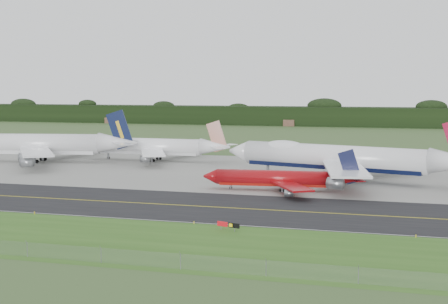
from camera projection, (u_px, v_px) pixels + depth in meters
ground at (229, 204)px, 133.45m from camera, size 600.00×600.00×0.00m
grass_verge at (172, 244)px, 99.89m from camera, size 400.00×30.00×0.01m
taxiway at (224, 207)px, 129.61m from camera, size 400.00×32.00×0.02m
apron at (274, 172)px, 182.35m from camera, size 400.00×78.00×0.01m
taxiway_centreline at (224, 207)px, 129.61m from camera, size 400.00×0.40×0.00m
taxiway_edge_line at (201, 223)px, 114.75m from camera, size 400.00×0.25×0.00m
perimeter_fence at (140, 258)px, 87.31m from camera, size 320.00×0.10×320.00m
horizon_treeline at (340, 117)px, 395.36m from camera, size 700.00×25.00×12.00m
jet_ba_747 at (341, 158)px, 166.36m from camera, size 69.74×56.60×17.79m
jet_red_737 at (283, 179)px, 150.37m from camera, size 38.72×31.44×10.45m
jet_navy_gold at (38, 145)px, 207.36m from camera, size 68.01×58.51×17.60m
jet_star_tail at (155, 147)px, 210.67m from camera, size 53.36×44.81×14.11m
taxiway_sign at (228, 225)px, 108.63m from camera, size 4.35×1.46×1.50m
edge_marker_left at (35, 213)px, 122.79m from camera, size 0.16×0.16×0.50m
edge_marker_center at (194, 223)px, 114.05m from camera, size 0.16×0.16×0.50m
edge_marker_right at (416, 236)px, 103.78m from camera, size 0.16×0.16×0.50m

